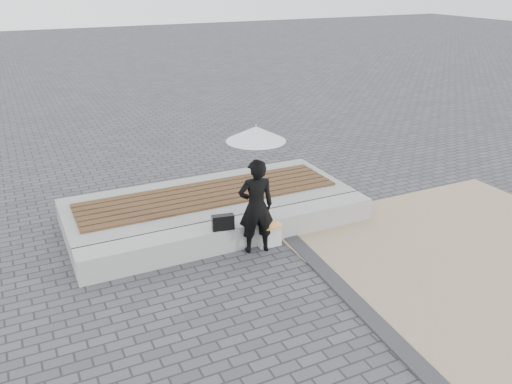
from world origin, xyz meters
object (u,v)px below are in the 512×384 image
woman (256,206)px  handbag (223,222)px  parasol (256,134)px  seating_ledge (236,233)px  canvas_tote (270,235)px

woman → handbag: 0.56m
woman → parasol: 1.15m
seating_ledge → canvas_tote: seating_ledge is taller
handbag → parasol: bearing=-8.7°
parasol → canvas_tote: size_ratio=2.99×
seating_ledge → canvas_tote: bearing=-33.0°
handbag → seating_ledge: bearing=39.8°
canvas_tote → parasol: bearing=-170.9°
canvas_tote → handbag: bearing=170.9°
seating_ledge → canvas_tote: (0.45, -0.29, -0.01)m
woman → parasol: (-0.00, 0.00, 1.15)m
parasol → canvas_tote: 1.75m
canvas_tote → seating_ledge: bearing=147.7°
seating_ledge → handbag: size_ratio=14.65×
parasol → handbag: bearing=160.9°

